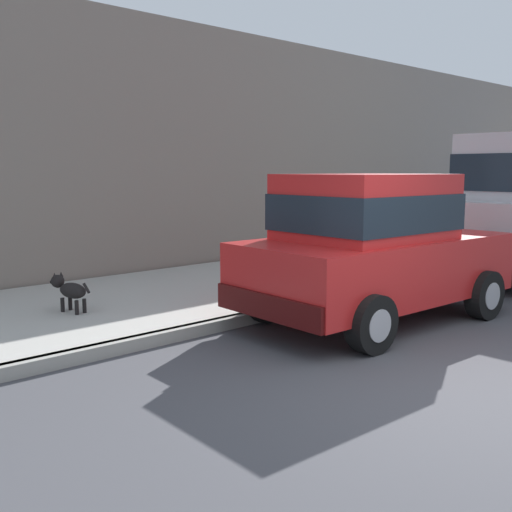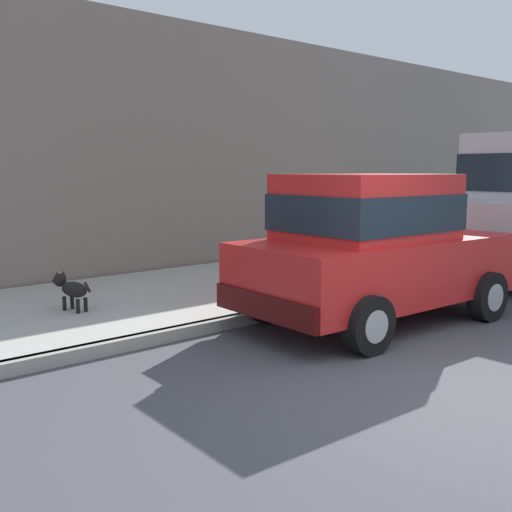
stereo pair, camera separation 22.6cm
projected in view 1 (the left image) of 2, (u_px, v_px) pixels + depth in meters
The scene contains 6 objects.
ground_plane at pixel (482, 397), 5.14m from camera, with size 80.00×80.00×0.00m, color #424247.
curb at pixel (239, 320), 7.47m from camera, with size 0.16×64.00×0.14m, color gray.
sidewalk at pixel (159, 298), 8.78m from camera, with size 3.60×64.00×0.14m, color #A8A59E.
car_red_hatchback at pixel (372, 246), 7.54m from camera, with size 2.06×3.86×1.88m.
dog_black at pixel (69, 289), 7.59m from camera, with size 0.75×0.30×0.49m.
building_facade at pixel (313, 154), 13.76m from camera, with size 0.50×20.00×4.59m, color slate.
Camera 1 is at (2.32, -4.75, 1.93)m, focal length 42.03 mm.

